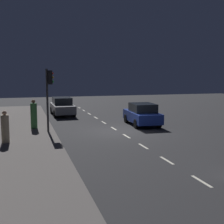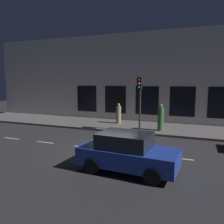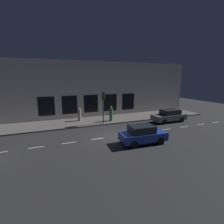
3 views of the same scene
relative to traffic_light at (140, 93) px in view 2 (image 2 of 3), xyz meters
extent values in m
plane|color=#28282B|center=(-4.28, 0.44, -2.85)|extent=(60.00, 60.00, 0.00)
cube|color=#5B5654|center=(1.97, 0.44, -2.78)|extent=(4.50, 32.00, 0.15)
cube|color=beige|center=(4.52, 0.44, 1.04)|extent=(0.60, 32.00, 7.79)
cube|color=black|center=(4.19, -5.41, -0.88)|extent=(0.04, 2.01, 2.45)
cube|color=black|center=(4.19, -2.48, -0.88)|extent=(0.04, 2.01, 2.45)
cube|color=black|center=(4.19, 0.44, -0.88)|extent=(0.04, 2.01, 2.45)
cube|color=black|center=(4.19, 3.36, -0.88)|extent=(0.04, 2.01, 2.45)
cube|color=black|center=(4.19, 6.28, -0.88)|extent=(0.04, 2.01, 2.45)
cube|color=beige|center=(-4.28, -3.16, -2.85)|extent=(0.12, 1.20, 0.01)
cube|color=beige|center=(-4.28, -0.56, -2.85)|extent=(0.12, 1.20, 0.01)
cube|color=beige|center=(-4.28, 2.04, -2.85)|extent=(0.12, 1.20, 0.01)
cube|color=beige|center=(-4.28, 4.64, -2.85)|extent=(0.12, 1.20, 0.01)
cube|color=beige|center=(-4.28, 7.24, -2.85)|extent=(0.12, 1.20, 0.01)
cylinder|color=#2D2D30|center=(0.12, 0.00, -0.79)|extent=(0.13, 0.13, 3.84)
cube|color=black|center=(-0.07, 0.00, 0.61)|extent=(0.26, 0.32, 0.84)
sphere|color=red|center=(-0.21, 0.00, 0.86)|extent=(0.15, 0.15, 0.15)
sphere|color=gold|center=(-0.21, 0.00, 0.61)|extent=(0.15, 0.15, 0.15)
sphere|color=green|center=(-0.21, 0.00, 0.36)|extent=(0.15, 0.15, 0.15)
cube|color=#1E389E|center=(-6.64, -1.31, -2.22)|extent=(1.99, 4.03, 0.70)
cube|color=black|center=(-6.63, -1.15, -1.57)|extent=(1.67, 2.14, 0.60)
cylinder|color=black|center=(-5.89, -2.58, -2.53)|extent=(0.26, 0.65, 0.64)
cylinder|color=black|center=(-7.53, -2.48, -2.53)|extent=(0.26, 0.65, 0.64)
cylinder|color=black|center=(-5.75, -0.14, -2.53)|extent=(0.26, 0.65, 0.64)
cylinder|color=black|center=(-7.39, -0.05, -2.53)|extent=(0.26, 0.65, 0.64)
cylinder|color=gray|center=(2.47, 2.41, -1.98)|extent=(0.42, 0.42, 1.44)
sphere|color=tan|center=(2.47, 2.41, -1.15)|extent=(0.23, 0.23, 0.23)
cube|color=tan|center=(2.58, 2.42, -1.15)|extent=(0.04, 0.07, 0.06)
cylinder|color=#336B38|center=(0.91, -1.32, -1.88)|extent=(0.42, 0.42, 1.65)
sphere|color=#936B4C|center=(0.91, -1.32, -0.94)|extent=(0.24, 0.24, 0.24)
cube|color=#936B4C|center=(1.02, -1.32, -0.94)|extent=(0.04, 0.07, 0.07)
camera|label=1|loc=(1.50, 18.39, 0.83)|focal=47.64mm
camera|label=2|loc=(-15.08, -3.94, 0.78)|focal=36.41mm
camera|label=3|loc=(-18.12, 6.11, 2.65)|focal=26.35mm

